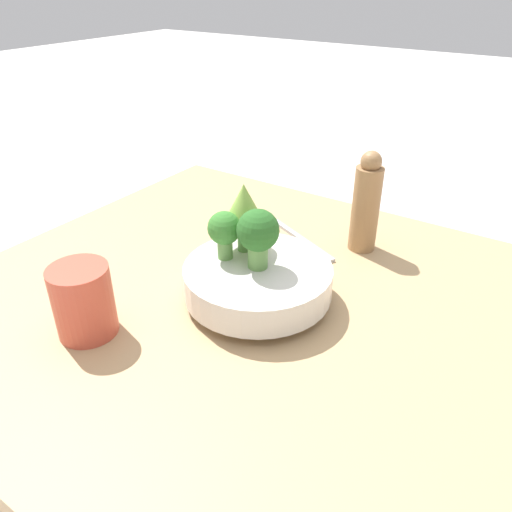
% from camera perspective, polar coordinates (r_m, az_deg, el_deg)
% --- Properties ---
extents(ground_plane, '(6.00, 6.00, 0.00)m').
position_cam_1_polar(ground_plane, '(0.77, 1.79, -8.34)').
color(ground_plane, silver).
extents(table, '(0.97, 0.81, 0.04)m').
position_cam_1_polar(table, '(0.75, 1.82, -7.05)').
color(table, tan).
rests_on(table, ground_plane).
extents(bowl, '(0.22, 0.22, 0.06)m').
position_cam_1_polar(bowl, '(0.73, -0.00, -3.02)').
color(bowl, silver).
rests_on(bowl, table).
extents(broccoli_floret_center, '(0.06, 0.06, 0.09)m').
position_cam_1_polar(broccoli_floret_center, '(0.69, -0.00, 2.44)').
color(broccoli_floret_center, '#609347').
rests_on(broccoli_floret_center, bowl).
extents(broccoli_floret_right, '(0.05, 0.05, 0.07)m').
position_cam_1_polar(broccoli_floret_right, '(0.72, -3.63, 2.94)').
color(broccoli_floret_right, '#609347').
rests_on(broccoli_floret_right, bowl).
extents(romanesco_piece_near, '(0.07, 0.07, 0.11)m').
position_cam_1_polar(romanesco_piece_near, '(0.73, -1.39, 5.51)').
color(romanesco_piece_near, '#609347').
rests_on(romanesco_piece_near, bowl).
extents(cup, '(0.08, 0.08, 0.10)m').
position_cam_1_polar(cup, '(0.70, -19.14, -4.89)').
color(cup, '#C64C38').
rests_on(cup, table).
extents(pepper_mill, '(0.05, 0.05, 0.18)m').
position_cam_1_polar(pepper_mill, '(0.87, 12.47, 5.82)').
color(pepper_mill, '#997047').
rests_on(pepper_mill, table).
extents(fork, '(0.17, 0.09, 0.01)m').
position_cam_1_polar(fork, '(0.92, 5.20, 1.93)').
color(fork, '#B2B2B7').
rests_on(fork, table).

